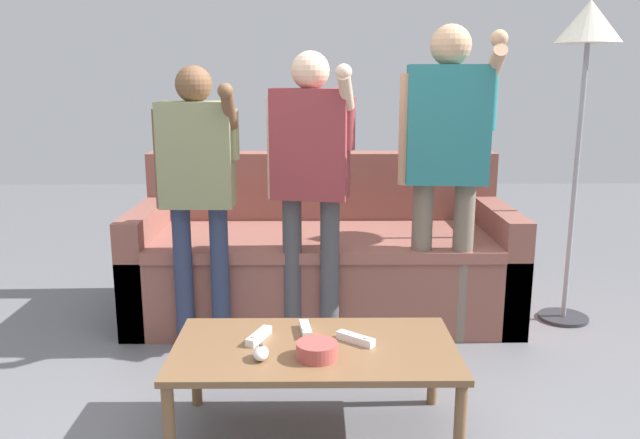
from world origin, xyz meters
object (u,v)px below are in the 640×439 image
object	(u,v)px
couch	(323,259)
game_remote_wand_spare	(305,329)
player_center	(311,166)
game_remote_wand_near	(259,336)
player_left	(198,176)
coffee_table	(315,356)
floor_lamp	(587,46)
player_right	(446,149)
game_remote_wand_far	(356,339)
game_remote_nunchuk	(261,353)
snack_bowl	(317,350)

from	to	relation	value
couch	game_remote_wand_spare	bearing A→B (deg)	-93.84
player_center	game_remote_wand_near	distance (m)	1.01
player_left	game_remote_wand_near	bearing A→B (deg)	-65.78
player_center	game_remote_wand_near	size ratio (longest dim) A/B	9.21
coffee_table	floor_lamp	distance (m)	2.24
couch	player_center	world-z (taller)	player_center
player_right	game_remote_wand_spare	distance (m)	1.25
couch	game_remote_wand_far	bearing A→B (deg)	-85.43
game_remote_nunchuk	player_left	bearing A→B (deg)	111.39
game_remote_nunchuk	floor_lamp	xyz separation A→B (m)	(1.64, 1.34, 1.13)
couch	player_left	size ratio (longest dim) A/B	1.51
game_remote_nunchuk	game_remote_wand_near	bearing A→B (deg)	97.29
floor_lamp	game_remote_wand_far	size ratio (longest dim) A/B	11.92
player_left	game_remote_wand_spare	bearing A→B (deg)	-53.56
player_left	game_remote_wand_far	xyz separation A→B (m)	(0.73, -0.83, -0.51)
floor_lamp	game_remote_wand_spare	bearing A→B (deg)	-143.60
player_left	player_center	xyz separation A→B (m)	(0.56, 0.03, 0.04)
couch	snack_bowl	size ratio (longest dim) A/B	14.31
coffee_table	player_center	world-z (taller)	player_center
game_remote_wand_near	game_remote_wand_spare	bearing A→B (deg)	20.45
coffee_table	floor_lamp	size ratio (longest dim) A/B	0.61
player_left	player_center	world-z (taller)	player_center
player_center	game_remote_wand_spare	xyz separation A→B (m)	(-0.02, -0.76, -0.55)
coffee_table	couch	bearing A→B (deg)	88.01
player_left	snack_bowl	bearing A→B (deg)	-58.79
floor_lamp	player_right	bearing A→B (deg)	-160.27
game_remote_wand_spare	game_remote_wand_far	bearing A→B (deg)	-26.21
game_remote_wand_near	game_remote_wand_far	size ratio (longest dim) A/B	1.10
floor_lamp	game_remote_wand_near	xyz separation A→B (m)	(-1.67, -1.16, -1.14)
coffee_table	game_remote_wand_far	bearing A→B (deg)	11.75
couch	coffee_table	size ratio (longest dim) A/B	2.01
player_right	game_remote_wand_far	world-z (taller)	player_right
snack_bowl	game_remote_wand_near	world-z (taller)	snack_bowl
floor_lamp	player_right	world-z (taller)	floor_lamp
player_left	player_right	world-z (taller)	player_right
floor_lamp	coffee_table	bearing A→B (deg)	-139.81
couch	player_left	xyz separation A→B (m)	(-0.62, -0.54, 0.59)
game_remote_wand_spare	coffee_table	bearing A→B (deg)	-74.06
game_remote_nunchuk	floor_lamp	distance (m)	2.40
snack_bowl	coffee_table	bearing A→B (deg)	94.49
player_left	game_remote_wand_far	world-z (taller)	player_left
player_right	player_center	bearing A→B (deg)	-175.36
player_right	game_remote_wand_far	bearing A→B (deg)	-119.17
player_center	floor_lamp	bearing A→B (deg)	12.91
couch	game_remote_wand_far	size ratio (longest dim) A/B	14.60
couch	game_remote_wand_far	distance (m)	1.37
snack_bowl	game_remote_wand_spare	distance (m)	0.24
snack_bowl	player_left	size ratio (longest dim) A/B	0.11
couch	snack_bowl	xyz separation A→B (m)	(-0.04, -1.51, 0.10)
coffee_table	game_remote_wand_near	bearing A→B (deg)	164.22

